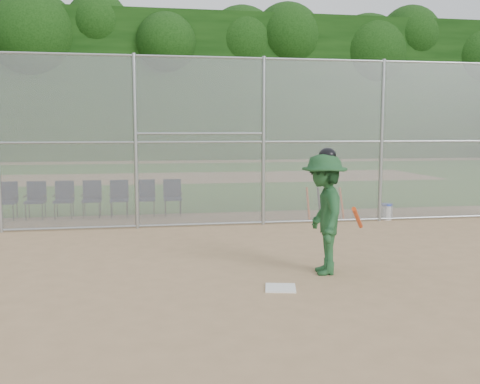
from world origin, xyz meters
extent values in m
plane|color=tan|center=(0.00, 0.00, 0.00)|extent=(100.00, 100.00, 0.00)
plane|color=#2C5D1C|center=(0.00, 18.00, 0.01)|extent=(100.00, 100.00, 0.00)
plane|color=#A6815C|center=(0.00, 18.00, 0.01)|extent=(24.00, 24.00, 0.00)
cube|color=gray|center=(0.00, 5.00, 2.00)|extent=(16.00, 0.02, 4.00)
cylinder|color=#9EA3A8|center=(0.00, 5.00, 3.95)|extent=(16.00, 0.05, 0.05)
cube|color=black|center=(0.00, 35.00, 5.50)|extent=(80.00, 5.00, 11.00)
cube|color=white|center=(0.13, -0.21, 0.01)|extent=(0.52, 0.52, 0.02)
imported|color=#1D4925|center=(1.01, 0.50, 0.96)|extent=(0.89, 1.34, 1.93)
ellipsoid|color=black|center=(1.01, 0.50, 1.90)|extent=(0.27, 0.30, 0.23)
cylinder|color=#E04215|center=(1.41, 0.10, 0.95)|extent=(0.46, 0.71, 0.44)
cylinder|color=white|center=(4.25, 5.15, 0.18)|extent=(0.31, 0.31, 0.36)
cylinder|color=#2842B0|center=(4.25, 5.15, 0.39)|extent=(0.33, 0.33, 0.05)
cylinder|color=#D84C14|center=(2.27, 5.46, 0.41)|extent=(0.06, 0.32, 0.83)
cylinder|color=black|center=(2.57, 5.46, 0.41)|extent=(0.06, 0.35, 0.82)
cylinder|color=#B2B2B7|center=(2.87, 5.46, 0.40)|extent=(0.06, 0.38, 0.81)
cylinder|color=#D84C14|center=(3.17, 5.46, 0.40)|extent=(0.06, 0.40, 0.80)
camera|label=1|loc=(-1.72, -7.52, 2.29)|focal=40.00mm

